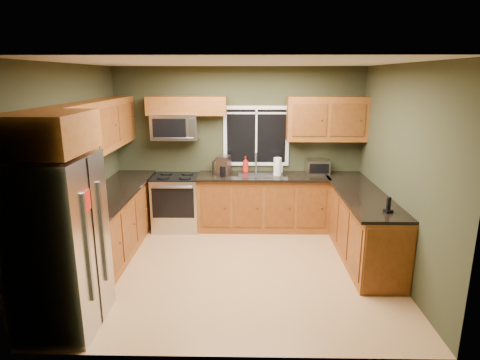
{
  "coord_description": "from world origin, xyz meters",
  "views": [
    {
      "loc": [
        0.15,
        -5.0,
        2.54
      ],
      "look_at": [
        0.05,
        0.35,
        1.15
      ],
      "focal_mm": 30.0,
      "sensor_mm": 36.0,
      "label": 1
    }
  ],
  "objects_px": {
    "cordless_phone": "(388,208)",
    "toaster_oven": "(318,167)",
    "kettle": "(216,166)",
    "soap_bottle_a": "(246,164)",
    "microwave": "(175,127)",
    "soap_bottle_c": "(224,167)",
    "coffee_maker": "(224,166)",
    "soap_bottle_b": "(279,167)",
    "range": "(177,202)",
    "paper_towel_roll": "(277,167)",
    "refrigerator": "(59,244)"
  },
  "relations": [
    {
      "from": "coffee_maker",
      "to": "soap_bottle_c",
      "type": "distance_m",
      "value": 0.25
    },
    {
      "from": "refrigerator",
      "to": "kettle",
      "type": "relative_size",
      "value": 7.0
    },
    {
      "from": "toaster_oven",
      "to": "soap_bottle_b",
      "type": "bearing_deg",
      "value": 172.6
    },
    {
      "from": "refrigerator",
      "to": "soap_bottle_a",
      "type": "height_order",
      "value": "refrigerator"
    },
    {
      "from": "refrigerator",
      "to": "microwave",
      "type": "relative_size",
      "value": 2.37
    },
    {
      "from": "kettle",
      "to": "paper_towel_roll",
      "type": "relative_size",
      "value": 0.78
    },
    {
      "from": "refrigerator",
      "to": "kettle",
      "type": "height_order",
      "value": "refrigerator"
    },
    {
      "from": "range",
      "to": "soap_bottle_a",
      "type": "height_order",
      "value": "soap_bottle_a"
    },
    {
      "from": "toaster_oven",
      "to": "soap_bottle_a",
      "type": "relative_size",
      "value": 1.41
    },
    {
      "from": "refrigerator",
      "to": "cordless_phone",
      "type": "xyz_separation_m",
      "value": [
        3.6,
        0.93,
        0.1
      ]
    },
    {
      "from": "paper_towel_roll",
      "to": "soap_bottle_c",
      "type": "distance_m",
      "value": 0.93
    },
    {
      "from": "refrigerator",
      "to": "paper_towel_roll",
      "type": "distance_m",
      "value": 3.67
    },
    {
      "from": "range",
      "to": "cordless_phone",
      "type": "xyz_separation_m",
      "value": [
        2.91,
        -1.84,
        0.53
      ]
    },
    {
      "from": "refrigerator",
      "to": "kettle",
      "type": "bearing_deg",
      "value": 65.33
    },
    {
      "from": "soap_bottle_a",
      "to": "soap_bottle_b",
      "type": "bearing_deg",
      "value": 0.0
    },
    {
      "from": "soap_bottle_a",
      "to": "cordless_phone",
      "type": "bearing_deg",
      "value": -49.97
    },
    {
      "from": "cordless_phone",
      "to": "toaster_oven",
      "type": "bearing_deg",
      "value": 104.59
    },
    {
      "from": "kettle",
      "to": "soap_bottle_a",
      "type": "distance_m",
      "value": 0.51
    },
    {
      "from": "paper_towel_roll",
      "to": "soap_bottle_b",
      "type": "xyz_separation_m",
      "value": [
        0.05,
        0.22,
        -0.05
      ]
    },
    {
      "from": "toaster_oven",
      "to": "soap_bottle_a",
      "type": "distance_m",
      "value": 1.22
    },
    {
      "from": "range",
      "to": "soap_bottle_c",
      "type": "distance_m",
      "value": 1.0
    },
    {
      "from": "microwave",
      "to": "coffee_maker",
      "type": "bearing_deg",
      "value": -9.99
    },
    {
      "from": "cordless_phone",
      "to": "soap_bottle_c",
      "type": "bearing_deg",
      "value": 135.53
    },
    {
      "from": "microwave",
      "to": "soap_bottle_c",
      "type": "xyz_separation_m",
      "value": [
        0.8,
        0.09,
        -0.71
      ]
    },
    {
      "from": "kettle",
      "to": "soap_bottle_b",
      "type": "distance_m",
      "value": 1.09
    },
    {
      "from": "paper_towel_roll",
      "to": "cordless_phone",
      "type": "height_order",
      "value": "paper_towel_roll"
    },
    {
      "from": "coffee_maker",
      "to": "paper_towel_roll",
      "type": "xyz_separation_m",
      "value": [
        0.89,
        0.01,
        -0.0
      ]
    },
    {
      "from": "kettle",
      "to": "soap_bottle_a",
      "type": "xyz_separation_m",
      "value": [
        0.5,
        0.05,
        0.02
      ]
    },
    {
      "from": "kettle",
      "to": "soap_bottle_a",
      "type": "relative_size",
      "value": 0.95
    },
    {
      "from": "range",
      "to": "toaster_oven",
      "type": "bearing_deg",
      "value": 3.52
    },
    {
      "from": "soap_bottle_b",
      "to": "refrigerator",
      "type": "bearing_deg",
      "value": -129.11
    },
    {
      "from": "soap_bottle_a",
      "to": "cordless_phone",
      "type": "distance_m",
      "value": 2.7
    },
    {
      "from": "soap_bottle_c",
      "to": "coffee_maker",
      "type": "bearing_deg",
      "value": -87.68
    },
    {
      "from": "toaster_oven",
      "to": "range",
      "type": "bearing_deg",
      "value": -176.48
    },
    {
      "from": "refrigerator",
      "to": "paper_towel_roll",
      "type": "bearing_deg",
      "value": 49.28
    },
    {
      "from": "soap_bottle_a",
      "to": "soap_bottle_b",
      "type": "xyz_separation_m",
      "value": [
        0.58,
        0.0,
        -0.04
      ]
    },
    {
      "from": "coffee_maker",
      "to": "kettle",
      "type": "distance_m",
      "value": 0.24
    },
    {
      "from": "soap_bottle_b",
      "to": "coffee_maker",
      "type": "bearing_deg",
      "value": -165.86
    },
    {
      "from": "refrigerator",
      "to": "microwave",
      "type": "distance_m",
      "value": 3.1
    },
    {
      "from": "refrigerator",
      "to": "soap_bottle_c",
      "type": "height_order",
      "value": "refrigerator"
    },
    {
      "from": "soap_bottle_a",
      "to": "cordless_phone",
      "type": "xyz_separation_m",
      "value": [
        1.74,
        -2.07,
        -0.08
      ]
    },
    {
      "from": "range",
      "to": "soap_bottle_c",
      "type": "bearing_deg",
      "value": 16.07
    },
    {
      "from": "soap_bottle_c",
      "to": "refrigerator",
      "type": "bearing_deg",
      "value": -116.4
    },
    {
      "from": "range",
      "to": "microwave",
      "type": "relative_size",
      "value": 1.23
    },
    {
      "from": "cordless_phone",
      "to": "soap_bottle_b",
      "type": "bearing_deg",
      "value": 119.24
    },
    {
      "from": "coffee_maker",
      "to": "soap_bottle_b",
      "type": "height_order",
      "value": "coffee_maker"
    },
    {
      "from": "range",
      "to": "kettle",
      "type": "relative_size",
      "value": 3.65
    },
    {
      "from": "coffee_maker",
      "to": "soap_bottle_b",
      "type": "distance_m",
      "value": 0.97
    },
    {
      "from": "coffee_maker",
      "to": "kettle",
      "type": "relative_size",
      "value": 1.28
    },
    {
      "from": "coffee_maker",
      "to": "kettle",
      "type": "xyz_separation_m",
      "value": [
        -0.14,
        0.19,
        -0.04
      ]
    }
  ]
}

